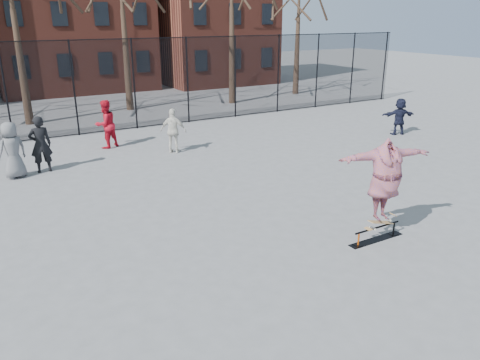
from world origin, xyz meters
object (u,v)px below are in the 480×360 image
skate_rail (376,235)px  skateboard (380,224)px  bystander_white (173,131)px  bystander_navy (399,116)px  skater (385,184)px  bystander_black (41,144)px  bystander_red (106,124)px  bystander_grey (12,150)px

skate_rail → skateboard: skateboard is taller
bystander_white → skate_rail: bearing=133.9°
bystander_navy → skater: bearing=60.3°
bystander_black → bystander_navy: (14.17, -2.27, -0.15)m
skate_rail → bystander_white: bearing=97.4°
skateboard → bystander_white: (-1.27, 9.15, 0.46)m
skateboard → bystander_white: size_ratio=0.45×
skateboard → bystander_black: bystander_black is taller
skater → bystander_red: 11.61m
bystander_grey → skate_rail: bearing=105.3°
skate_rail → bystander_red: 11.60m
bystander_white → bystander_navy: bearing=-156.6°
skate_rail → bystander_red: size_ratio=0.81×
bystander_navy → bystander_grey: bearing=12.4°
skate_rail → bystander_black: (-5.82, 9.18, 0.81)m
skateboard → bystander_black: size_ratio=0.40×
bystander_grey → bystander_white: size_ratio=1.08×
bystander_red → bystander_navy: bystander_red is taller
skater → bystander_black: bearing=133.9°
skater → bystander_white: 9.25m
skateboard → bystander_navy: bearing=39.9°
bystander_grey → bystander_navy: (15.03, -2.10, -0.11)m
skate_rail → skater: skater is taller
bystander_red → skate_rail: bearing=82.6°
skate_rail → skater: (0.09, 0.00, 1.23)m
skate_rail → bystander_red: bystander_red is taller
bystander_black → bystander_navy: bystander_black is taller
bystander_grey → skateboard: bearing=105.7°
skate_rail → bystander_black: bearing=122.3°
skate_rail → bystander_white: (-1.18, 9.15, 0.71)m
bystander_grey → bystander_navy: bearing=150.8°
bystander_white → bystander_navy: 9.79m
bystander_red → bystander_white: (1.99, -1.98, -0.09)m
skate_rail → skater: size_ratio=0.65×
bystander_black → bystander_white: bearing=-179.1°
skater → bystander_white: skater is taller
bystander_black → bystander_white: bystander_black is taller
bystander_black → bystander_navy: bearing=172.2°
bystander_grey → bystander_red: bystander_red is taller
bystander_red → bystander_white: 2.81m
bystander_black → bystander_red: 3.29m
skateboard → bystander_grey: (-6.77, 9.02, 0.53)m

